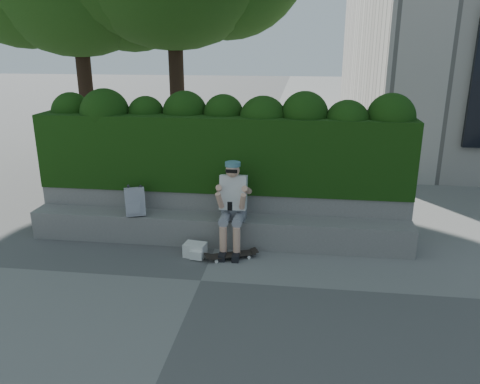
# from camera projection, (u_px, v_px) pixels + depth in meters

# --- Properties ---
(ground) EXTENTS (80.00, 80.00, 0.00)m
(ground) POSITION_uv_depth(u_px,v_px,m) (201.00, 281.00, 6.28)
(ground) COLOR slate
(ground) RESTS_ON ground
(bench_ledge) EXTENTS (6.00, 0.45, 0.45)m
(bench_ledge) POSITION_uv_depth(u_px,v_px,m) (217.00, 230.00, 7.39)
(bench_ledge) COLOR gray
(bench_ledge) RESTS_ON ground
(planter_wall) EXTENTS (6.00, 0.50, 0.75)m
(planter_wall) POSITION_uv_depth(u_px,v_px,m) (222.00, 211.00, 7.79)
(planter_wall) COLOR gray
(planter_wall) RESTS_ON ground
(hedge) EXTENTS (6.00, 1.00, 1.20)m
(hedge) POSITION_uv_depth(u_px,v_px,m) (224.00, 151.00, 7.70)
(hedge) COLOR black
(hedge) RESTS_ON planter_wall
(person) EXTENTS (0.40, 0.76, 1.38)m
(person) POSITION_uv_depth(u_px,v_px,m) (233.00, 203.00, 7.02)
(person) COLOR gray
(person) RESTS_ON ground
(skateboard) EXTENTS (0.72, 0.44, 0.07)m
(skateboard) POSITION_uv_depth(u_px,v_px,m) (232.00, 255.00, 6.89)
(skateboard) COLOR black
(skateboard) RESTS_ON ground
(backpack_plaid) EXTENTS (0.34, 0.27, 0.45)m
(backpack_plaid) POSITION_uv_depth(u_px,v_px,m) (135.00, 202.00, 7.32)
(backpack_plaid) COLOR silver
(backpack_plaid) RESTS_ON bench_ledge
(backpack_ground) EXTENTS (0.35, 0.27, 0.20)m
(backpack_ground) POSITION_uv_depth(u_px,v_px,m) (195.00, 250.00, 6.97)
(backpack_ground) COLOR white
(backpack_ground) RESTS_ON ground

